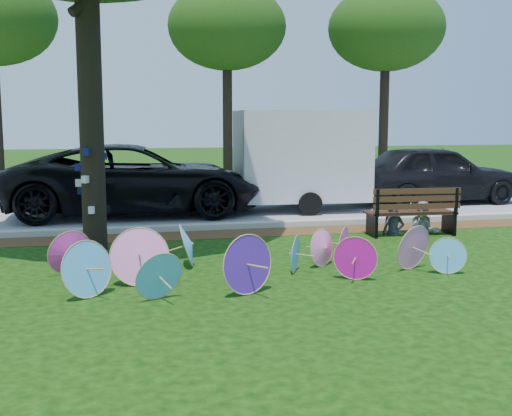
{
  "coord_description": "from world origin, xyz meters",
  "views": [
    {
      "loc": [
        -1.91,
        -8.65,
        2.43
      ],
      "look_at": [
        0.5,
        2.0,
        0.9
      ],
      "focal_mm": 45.0,
      "sensor_mm": 36.0,
      "label": 1
    }
  ],
  "objects_px": {
    "black_van": "(135,180)",
    "person_right": "(425,202)",
    "person_left": "(394,205)",
    "park_bench": "(410,211)",
    "dark_pickup": "(434,174)",
    "parasol_pile": "(235,256)",
    "cargo_trailer": "(301,155)"
  },
  "relations": [
    {
      "from": "black_van",
      "to": "person_right",
      "type": "relative_size",
      "value": 4.78
    },
    {
      "from": "person_left",
      "to": "park_bench",
      "type": "bearing_deg",
      "value": 16.28
    },
    {
      "from": "black_van",
      "to": "person_left",
      "type": "relative_size",
      "value": 5.12
    },
    {
      "from": "black_van",
      "to": "park_bench",
      "type": "distance_m",
      "value": 6.9
    },
    {
      "from": "black_van",
      "to": "person_right",
      "type": "xyz_separation_m",
      "value": [
        5.87,
        -4.07,
        -0.22
      ]
    },
    {
      "from": "black_van",
      "to": "dark_pickup",
      "type": "height_order",
      "value": "black_van"
    },
    {
      "from": "parasol_pile",
      "to": "cargo_trailer",
      "type": "bearing_deg",
      "value": 65.79
    },
    {
      "from": "black_van",
      "to": "cargo_trailer",
      "type": "relative_size",
      "value": 1.93
    },
    {
      "from": "dark_pickup",
      "to": "cargo_trailer",
      "type": "relative_size",
      "value": 1.49
    },
    {
      "from": "person_right",
      "to": "person_left",
      "type": "bearing_deg",
      "value": -158.87
    },
    {
      "from": "dark_pickup",
      "to": "person_right",
      "type": "height_order",
      "value": "dark_pickup"
    },
    {
      "from": "cargo_trailer",
      "to": "person_right",
      "type": "relative_size",
      "value": 2.48
    },
    {
      "from": "parasol_pile",
      "to": "black_van",
      "type": "height_order",
      "value": "black_van"
    },
    {
      "from": "cargo_trailer",
      "to": "dark_pickup",
      "type": "bearing_deg",
      "value": 10.79
    },
    {
      "from": "park_bench",
      "to": "person_left",
      "type": "xyz_separation_m",
      "value": [
        -0.35,
        0.05,
        0.13
      ]
    },
    {
      "from": "parasol_pile",
      "to": "person_left",
      "type": "bearing_deg",
      "value": 37.11
    },
    {
      "from": "black_van",
      "to": "park_bench",
      "type": "bearing_deg",
      "value": -125.16
    },
    {
      "from": "black_van",
      "to": "person_right",
      "type": "bearing_deg",
      "value": -123.16
    },
    {
      "from": "cargo_trailer",
      "to": "park_bench",
      "type": "xyz_separation_m",
      "value": [
        1.18,
        -4.03,
        -0.96
      ]
    },
    {
      "from": "dark_pickup",
      "to": "person_right",
      "type": "bearing_deg",
      "value": 147.39
    },
    {
      "from": "person_right",
      "to": "parasol_pile",
      "type": "bearing_deg",
      "value": -126.13
    },
    {
      "from": "cargo_trailer",
      "to": "person_left",
      "type": "bearing_deg",
      "value": -74.13
    },
    {
      "from": "dark_pickup",
      "to": "person_left",
      "type": "bearing_deg",
      "value": 141.12
    },
    {
      "from": "parasol_pile",
      "to": "park_bench",
      "type": "height_order",
      "value": "park_bench"
    },
    {
      "from": "parasol_pile",
      "to": "person_left",
      "type": "relative_size",
      "value": 5.15
    },
    {
      "from": "cargo_trailer",
      "to": "person_left",
      "type": "xyz_separation_m",
      "value": [
        0.83,
        -3.98,
        -0.84
      ]
    },
    {
      "from": "parasol_pile",
      "to": "dark_pickup",
      "type": "xyz_separation_m",
      "value": [
        7.26,
        7.47,
        0.47
      ]
    },
    {
      "from": "person_left",
      "to": "parasol_pile",
      "type": "bearing_deg",
      "value": -118.48
    },
    {
      "from": "dark_pickup",
      "to": "park_bench",
      "type": "height_order",
      "value": "dark_pickup"
    },
    {
      "from": "cargo_trailer",
      "to": "black_van",
      "type": "bearing_deg",
      "value": -177.09
    },
    {
      "from": "black_van",
      "to": "person_right",
      "type": "height_order",
      "value": "black_van"
    },
    {
      "from": "dark_pickup",
      "to": "cargo_trailer",
      "type": "distance_m",
      "value": 4.2
    }
  ]
}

